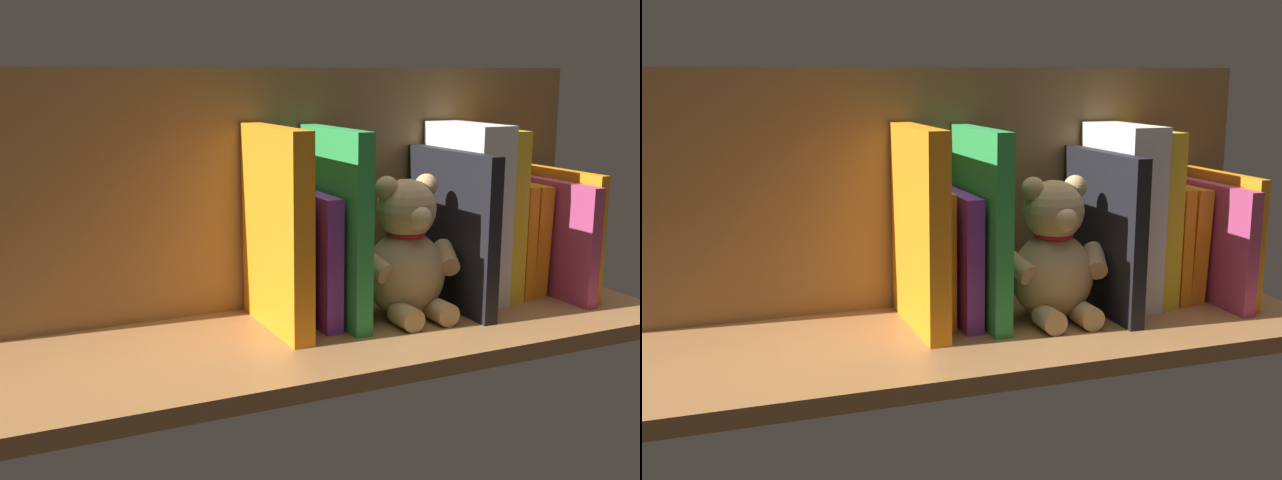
{
  "view_description": "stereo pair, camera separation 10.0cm",
  "coord_description": "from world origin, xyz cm",
  "views": [
    {
      "loc": [
        41.29,
        88.58,
        32.82
      ],
      "look_at": [
        0.0,
        0.0,
        11.98
      ],
      "focal_mm": 44.26,
      "sensor_mm": 36.0,
      "label": 1
    },
    {
      "loc": [
        32.04,
        92.33,
        32.82
      ],
      "look_at": [
        0.0,
        0.0,
        11.98
      ],
      "focal_mm": 44.26,
      "sensor_mm": 36.0,
      "label": 2
    }
  ],
  "objects": [
    {
      "name": "book_3",
      "position": [
        -33.31,
        -5.66,
        8.39
      ],
      "size": [
        1.7,
        13.54,
        16.77
      ],
      "primitive_type": "cube",
      "color": "orange",
      "rests_on": "ground_plane"
    },
    {
      "name": "book_2",
      "position": [
        -35.97,
        -5.92,
        8.29
      ],
      "size": [
        2.96,
        13.01,
        16.64
      ],
      "primitive_type": "cube",
      "rotation": [
        0.0,
        -0.03,
        0.0
      ],
      "color": "orange",
      "rests_on": "ground_plane"
    },
    {
      "name": "book_0",
      "position": [
        -41.07,
        -2.95,
        9.32
      ],
      "size": [
        1.53,
        18.94,
        18.63
      ],
      "primitive_type": "cube",
      "color": "orange",
      "rests_on": "ground_plane"
    },
    {
      "name": "book_9",
      "position": [
        4.6,
        -3.42,
        13.1
      ],
      "size": [
        2.79,
        18.01,
        26.2
      ],
      "primitive_type": "cube",
      "color": "orange",
      "rests_on": "ground_plane"
    },
    {
      "name": "teddy_bear",
      "position": [
        -13.24,
        -0.66,
        8.57
      ],
      "size": [
        15.81,
        12.34,
        19.48
      ],
      "rotation": [
        0.0,
        0.0,
        -0.01
      ],
      "color": "tan",
      "rests_on": "ground_plane"
    },
    {
      "name": "book_8",
      "position": [
        1.73,
        -5.93,
        8.96
      ],
      "size": [
        1.7,
        12.99,
        17.91
      ],
      "primitive_type": "cube",
      "color": "orange",
      "rests_on": "ground_plane"
    },
    {
      "name": "book_6",
      "position": [
        -3.88,
        -3.69,
        12.89
      ],
      "size": [
        2.37,
        17.47,
        25.78
      ],
      "primitive_type": "cube",
      "color": "green",
      "rests_on": "ground_plane"
    },
    {
      "name": "book_5",
      "position": [
        -21.35,
        -2.29,
        11.15
      ],
      "size": [
        2.06,
        20.26,
        22.29
      ],
      "primitive_type": "cube",
      "color": "black",
      "rests_on": "ground_plane"
    },
    {
      "name": "book_7",
      "position": [
        -0.91,
        -4.82,
        8.72
      ],
      "size": [
        2.34,
        15.2,
        17.44
      ],
      "primitive_type": "cube",
      "color": "purple",
      "rests_on": "ground_plane"
    },
    {
      "name": "shelf_back_panel",
      "position": [
        0.0,
        -13.58,
        16.72
      ],
      "size": [
        97.64,
        1.5,
        33.45
      ],
      "primitive_type": "cube",
      "color": "olive",
      "rests_on": "ground_plane"
    },
    {
      "name": "book_1",
      "position": [
        -38.74,
        -2.21,
        8.62
      ],
      "size": [
        1.89,
        20.43,
        17.23
      ],
      "primitive_type": "cube",
      "color": "#B23F72",
      "rests_on": "ground_plane"
    },
    {
      "name": "dictionary_thick_white",
      "position": [
        -25.81,
        -4.91,
        12.85
      ],
      "size": [
        5.61,
        14.83,
        25.7
      ],
      "primitive_type": "cube",
      "color": "silver",
      "rests_on": "ground_plane"
    },
    {
      "name": "ground_plane",
      "position": [
        0.0,
        0.0,
        -1.1
      ],
      "size": [
        97.64,
        31.65,
        2.2
      ],
      "primitive_type": "cube",
      "color": "#9E6B3D"
    },
    {
      "name": "book_4",
      "position": [
        -30.53,
        -5.39,
        12.4
      ],
      "size": [
        2.61,
        14.06,
        24.81
      ],
      "primitive_type": "cube",
      "color": "yellow",
      "rests_on": "ground_plane"
    }
  ]
}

